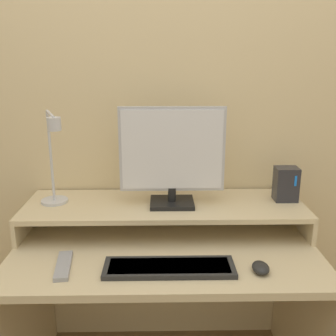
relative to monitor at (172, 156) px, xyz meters
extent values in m
cube|color=beige|center=(-0.03, 0.24, 0.20)|extent=(6.00, 0.05, 2.50)
cube|color=beige|center=(-0.03, -0.15, -0.36)|extent=(1.24, 0.70, 0.03)
cube|color=beige|center=(-0.64, -0.15, -0.71)|extent=(0.03, 0.70, 0.68)
cube|color=beige|center=(0.57, -0.15, -0.71)|extent=(0.03, 0.70, 0.68)
cube|color=beige|center=(-0.64, 0.02, -0.29)|extent=(0.02, 0.38, 0.10)
cube|color=beige|center=(0.58, 0.02, -0.29)|extent=(0.02, 0.38, 0.10)
cube|color=beige|center=(-0.03, 0.02, -0.23)|extent=(1.24, 0.38, 0.02)
cube|color=black|center=(0.00, 0.00, -0.21)|extent=(0.19, 0.16, 0.02)
cylinder|color=black|center=(0.00, 0.00, -0.17)|extent=(0.04, 0.04, 0.06)
cube|color=#B7B7BC|center=(0.00, 0.00, 0.03)|extent=(0.45, 0.02, 0.36)
cube|color=silver|center=(0.00, -0.01, 0.03)|extent=(0.43, 0.01, 0.34)
cylinder|color=silver|center=(-0.53, 0.04, -0.22)|extent=(0.12, 0.12, 0.01)
cylinder|color=silver|center=(-0.53, 0.04, -0.01)|extent=(0.01, 0.01, 0.40)
cylinder|color=silver|center=(-0.49, -0.05, 0.19)|extent=(0.09, 0.19, 0.01)
cylinder|color=silver|center=(-0.45, -0.14, 0.16)|extent=(0.05, 0.05, 0.05)
cube|color=#28282D|center=(0.51, 0.05, -0.15)|extent=(0.10, 0.08, 0.15)
cube|color=#1972F2|center=(0.54, 0.00, -0.12)|extent=(0.01, 0.00, 0.05)
cube|color=#282828|center=(-0.02, -0.34, -0.34)|extent=(0.48, 0.14, 0.02)
cube|color=black|center=(-0.02, -0.34, -0.33)|extent=(0.44, 0.11, 0.01)
ellipsoid|color=black|center=(0.31, -0.36, -0.33)|extent=(0.06, 0.09, 0.03)
cube|color=#99999E|center=(-0.41, -0.32, -0.34)|extent=(0.08, 0.20, 0.02)
camera|label=1|loc=(-0.05, -1.62, 0.41)|focal=42.00mm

